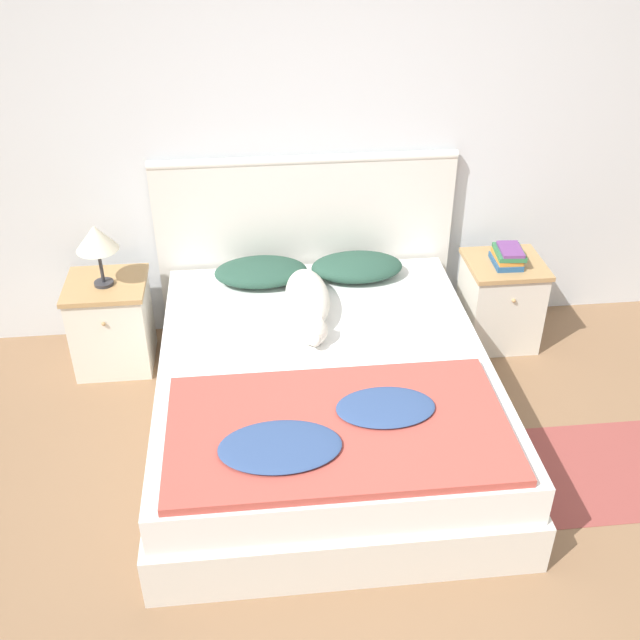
# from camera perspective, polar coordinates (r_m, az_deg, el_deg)

# --- Properties ---
(ground_plane) EXTENTS (16.00, 16.00, 0.00)m
(ground_plane) POSITION_cam_1_polar(r_m,az_deg,el_deg) (3.45, 4.80, -19.09)
(ground_plane) COLOR #896647
(wall_back) EXTENTS (9.00, 0.06, 2.55)m
(wall_back) POSITION_cam_1_polar(r_m,az_deg,el_deg) (4.47, 0.64, 14.15)
(wall_back) COLOR silver
(wall_back) RESTS_ON ground_plane
(bed) EXTENTS (1.73, 2.07, 0.48)m
(bed) POSITION_cam_1_polar(r_m,az_deg,el_deg) (3.96, 0.32, -5.80)
(bed) COLOR silver
(bed) RESTS_ON ground_plane
(headboard) EXTENTS (1.81, 0.06, 1.17)m
(headboard) POSITION_cam_1_polar(r_m,az_deg,el_deg) (4.65, -1.11, 5.94)
(headboard) COLOR silver
(headboard) RESTS_ON ground_plane
(nightstand_left) EXTENTS (0.46, 0.44, 0.56)m
(nightstand_left) POSITION_cam_1_polar(r_m,az_deg,el_deg) (4.62, -15.57, -0.24)
(nightstand_left) COLOR silver
(nightstand_left) RESTS_ON ground_plane
(nightstand_right) EXTENTS (0.46, 0.44, 0.56)m
(nightstand_right) POSITION_cam_1_polar(r_m,az_deg,el_deg) (4.79, 13.54, 1.40)
(nightstand_right) COLOR silver
(nightstand_right) RESTS_ON ground_plane
(pillow_left) EXTENTS (0.55, 0.34, 0.13)m
(pillow_left) POSITION_cam_1_polar(r_m,az_deg,el_deg) (4.45, -4.52, 3.68)
(pillow_left) COLOR #284C3D
(pillow_left) RESTS_ON bed
(pillow_right) EXTENTS (0.55, 0.34, 0.13)m
(pillow_right) POSITION_cam_1_polar(r_m,az_deg,el_deg) (4.50, 2.83, 4.07)
(pillow_right) COLOR #284C3D
(pillow_right) RESTS_ON bed
(quilt) EXTENTS (1.52, 0.85, 0.07)m
(quilt) POSITION_cam_1_polar(r_m,az_deg,el_deg) (3.35, 1.21, -8.27)
(quilt) COLOR #BC4C42
(quilt) RESTS_ON bed
(dog) EXTENTS (0.24, 0.81, 0.17)m
(dog) POSITION_cam_1_polar(r_m,az_deg,el_deg) (4.12, -0.89, 1.41)
(dog) COLOR silver
(dog) RESTS_ON bed
(book_stack) EXTENTS (0.19, 0.23, 0.11)m
(book_stack) POSITION_cam_1_polar(r_m,az_deg,el_deg) (4.61, 14.12, 4.75)
(book_stack) COLOR #285689
(book_stack) RESTS_ON nightstand_right
(table_lamp) EXTENTS (0.24, 0.24, 0.37)m
(table_lamp) POSITION_cam_1_polar(r_m,az_deg,el_deg) (4.33, -16.70, 5.91)
(table_lamp) COLOR #2D2D33
(table_lamp) RESTS_ON nightstand_left
(rug) EXTENTS (1.07, 0.70, 0.00)m
(rug) POSITION_cam_1_polar(r_m,az_deg,el_deg) (4.20, 22.41, -10.41)
(rug) COLOR #93423D
(rug) RESTS_ON ground_plane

